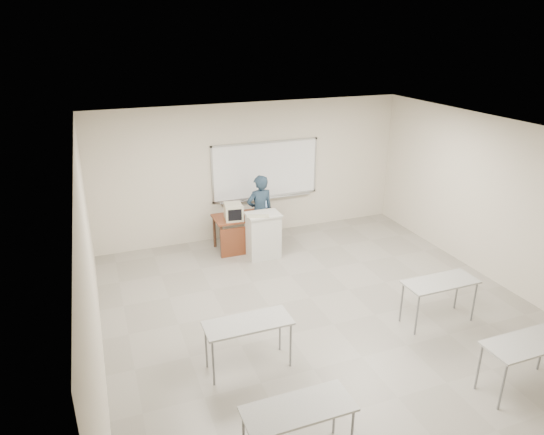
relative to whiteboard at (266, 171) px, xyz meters
name	(u,v)px	position (x,y,z in m)	size (l,w,h in m)	color
floor	(333,325)	(-0.30, -3.97, -1.49)	(7.00, 8.00, 0.01)	gray
whiteboard	(266,171)	(0.00, 0.00, 0.00)	(2.48, 0.10, 1.31)	white
student_desks	(384,336)	(-0.30, -5.32, -0.81)	(4.40, 2.20, 0.73)	#ABABA5
instructor_desk	(247,227)	(-0.70, -0.78, -0.95)	(1.36, 0.68, 0.75)	maroon
podium	(263,235)	(-0.50, -1.21, -1.00)	(0.68, 0.50, 0.95)	#B8B7B0
crt_monitor	(234,212)	(-1.00, -0.79, -0.57)	(0.36, 0.41, 0.35)	#B9B69A
laptop	(261,208)	(-0.30, -0.51, -0.67)	(0.33, 0.30, 0.24)	black
mouse	(273,214)	(-0.15, -0.87, -0.71)	(0.10, 0.06, 0.04)	#A7A8AF
keyboard	(258,216)	(-0.65, -1.33, -0.52)	(0.45, 0.15, 0.02)	#B9B69A
presenter	(260,212)	(-0.41, -0.75, -0.67)	(0.59, 0.39, 1.62)	black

